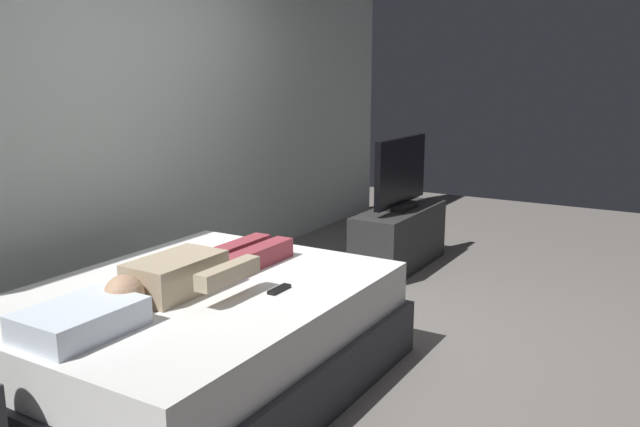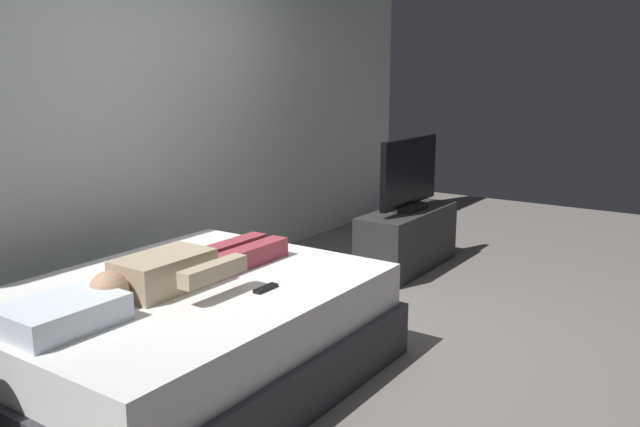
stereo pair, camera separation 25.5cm
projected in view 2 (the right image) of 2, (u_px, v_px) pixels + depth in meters
ground_plane at (353, 345)px, 3.87m from camera, size 10.00×10.00×0.00m
back_wall at (182, 100)px, 4.88m from camera, size 6.40×0.10×2.80m
bed at (184, 335)px, 3.35m from camera, size 2.01×1.57×0.54m
pillow at (62, 314)px, 2.73m from camera, size 0.48×0.34×0.12m
person at (185, 268)px, 3.30m from camera, size 1.26×0.46×0.18m
remote at (266, 288)px, 3.21m from camera, size 0.15×0.04×0.02m
tv_stand at (407, 239)px, 5.35m from camera, size 1.10×0.40×0.50m
tv at (409, 176)px, 5.24m from camera, size 0.88×0.20×0.59m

